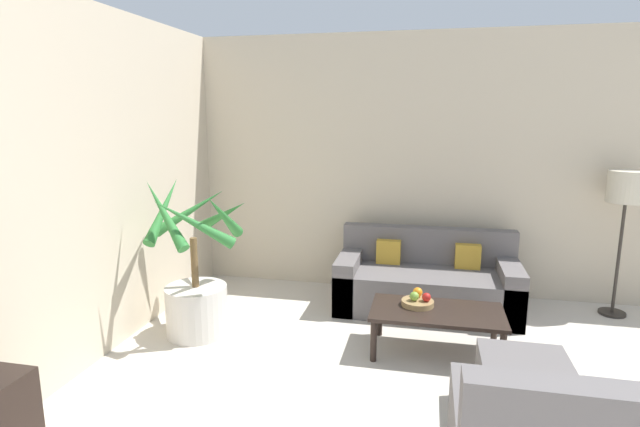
% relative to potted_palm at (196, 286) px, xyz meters
% --- Properties ---
extents(wall_back, '(8.61, 0.06, 2.70)m').
position_rel_potted_palm_xyz_m(wall_back, '(2.96, 1.55, 0.91)').
color(wall_back, beige).
rests_on(wall_back, ground_plane).
extents(potted_palm, '(0.93, 0.94, 1.38)m').
position_rel_potted_palm_xyz_m(potted_palm, '(0.00, 0.00, 0.00)').
color(potted_palm, beige).
rests_on(potted_palm, ground_plane).
extents(sofa_loveseat, '(1.72, 0.78, 0.76)m').
position_rel_potted_palm_xyz_m(sofa_loveseat, '(1.93, 1.01, -0.17)').
color(sofa_loveseat, '#605B5B').
rests_on(sofa_loveseat, ground_plane).
extents(floor_lamp, '(0.34, 0.34, 1.38)m').
position_rel_potted_palm_xyz_m(floor_lamp, '(3.68, 1.24, 0.73)').
color(floor_lamp, '#2D2823').
rests_on(floor_lamp, ground_plane).
extents(coffee_table, '(1.03, 0.56, 0.36)m').
position_rel_potted_palm_xyz_m(coffee_table, '(2.02, 0.07, -0.12)').
color(coffee_table, black).
rests_on(coffee_table, ground_plane).
extents(fruit_bowl, '(0.26, 0.26, 0.04)m').
position_rel_potted_palm_xyz_m(fruit_bowl, '(1.87, 0.14, -0.05)').
color(fruit_bowl, '#997A4C').
rests_on(fruit_bowl, coffee_table).
extents(apple_red, '(0.07, 0.07, 0.07)m').
position_rel_potted_palm_xyz_m(apple_red, '(1.93, 0.13, 0.01)').
color(apple_red, red).
rests_on(apple_red, fruit_bowl).
extents(apple_green, '(0.07, 0.07, 0.07)m').
position_rel_potted_palm_xyz_m(apple_green, '(1.84, 0.12, 0.01)').
color(apple_green, olive).
rests_on(apple_green, fruit_bowl).
extents(orange_fruit, '(0.08, 0.08, 0.08)m').
position_rel_potted_palm_xyz_m(orange_fruit, '(1.86, 0.22, 0.01)').
color(orange_fruit, orange).
rests_on(orange_fruit, fruit_bowl).
extents(ottoman, '(0.53, 0.45, 0.41)m').
position_rel_potted_palm_xyz_m(ottoman, '(2.54, -0.70, -0.23)').
color(ottoman, '#605B5B').
rests_on(ottoman, ground_plane).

